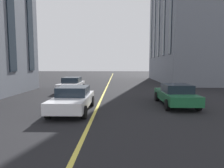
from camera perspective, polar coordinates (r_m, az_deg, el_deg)
name	(u,v)px	position (r m, az deg, el deg)	size (l,w,h in m)	color
lane_centre_line	(104,92)	(18.27, -2.27, -2.43)	(80.00, 0.16, 0.01)	#D8C64C
car_white_oncoming	(72,84)	(19.15, -11.76, -0.07)	(4.40, 1.95, 1.37)	silver
car_green_trailing	(176,94)	(12.95, 18.12, -2.94)	(4.40, 1.95, 1.37)	#1E6038
car_white_parked_b	(73,99)	(11.00, -11.35, -4.26)	(4.40, 1.95, 1.37)	silver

